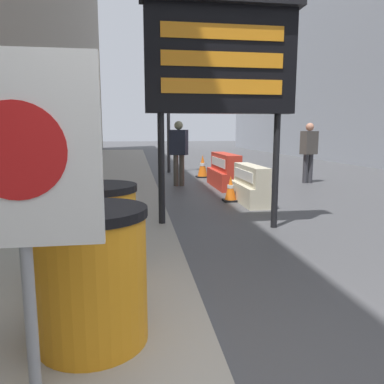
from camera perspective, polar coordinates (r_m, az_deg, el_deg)
name	(u,v)px	position (r m, az deg, el deg)	size (l,w,h in m)	color
barrel_drum_foreground	(91,275)	(2.56, -15.08, -12.16)	(0.74, 0.74, 0.90)	orange
barrel_drum_middle	(98,233)	(3.57, -14.18, -6.03)	(0.74, 0.74, 0.90)	orange
warning_sign	(19,171)	(1.87, -24.88, 2.91)	(0.74, 0.08, 1.73)	gray
message_board	(221,61)	(5.76, 4.48, 19.34)	(2.34, 0.36, 3.36)	black
jersey_barrier_cream	(251,186)	(8.07, 8.93, 0.86)	(0.53, 1.61, 0.80)	beige
jersey_barrier_red_striped	(225,172)	(10.31, 5.06, 3.00)	(0.63, 2.03, 0.92)	red
traffic_cone_near	(231,189)	(8.18, 5.90, 0.47)	(0.32, 0.32, 0.56)	black
traffic_cone_mid	(203,166)	(12.49, 1.63, 3.93)	(0.42, 0.42, 0.75)	black
traffic_light_near_curb	(168,81)	(13.97, -3.63, 16.53)	(0.28, 0.44, 4.60)	#2D2D30
pedestrian_worker	(309,148)	(11.57, 17.38, 6.45)	(0.53, 0.42, 1.76)	#333338
pedestrian_passerby	(179,148)	(10.46, -2.03, 6.73)	(0.55, 0.46, 1.80)	#514C42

